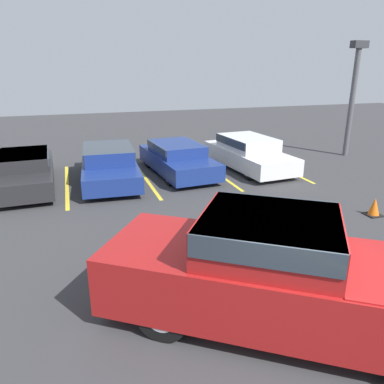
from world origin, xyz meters
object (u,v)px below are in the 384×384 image
parked_sedan_d (248,152)px  light_post (353,91)px  parked_sedan_b (109,163)px  pickup_truck (287,275)px  parked_sedan_a (25,169)px  traffic_cone (374,207)px  parked_sedan_c (177,157)px

parked_sedan_d → light_post: light_post is taller
light_post → parked_sedan_b: bearing=-176.4°
pickup_truck → parked_sedan_a: (-4.55, 9.03, -0.28)m
parked_sedan_d → traffic_cone: (1.09, -5.66, -0.44)m
parked_sedan_b → light_post: (10.79, 0.68, 2.23)m
parked_sedan_b → parked_sedan_d: parked_sedan_d is taller
parked_sedan_b → light_post: light_post is taller
parked_sedan_c → light_post: light_post is taller
pickup_truck → parked_sedan_c: (0.84, 9.09, -0.28)m
pickup_truck → traffic_cone: pickup_truck is taller
parked_sedan_b → traffic_cone: (6.58, -5.65, -0.43)m
parked_sedan_d → light_post: size_ratio=0.96×
light_post → parked_sedan_c: bearing=-176.4°
parked_sedan_b → parked_sedan_d: 5.49m
parked_sedan_b → parked_sedan_a: bearing=-88.9°
pickup_truck → parked_sedan_c: pickup_truck is taller
parked_sedan_d → traffic_cone: 5.78m
pickup_truck → parked_sedan_a: size_ratio=1.22×
parked_sedan_a → light_post: size_ratio=0.97×
pickup_truck → parked_sedan_d: (3.74, 8.93, -0.24)m
pickup_truck → parked_sedan_a: bearing=151.5°
parked_sedan_b → parked_sedan_c: bearing=96.9°
parked_sedan_a → parked_sedan_b: size_ratio=0.98×
parked_sedan_b → parked_sedan_d: bearing=93.3°
parked_sedan_b → parked_sedan_d: (5.49, 0.01, 0.01)m
parked_sedan_c → parked_sedan_d: 2.90m
light_post → traffic_cone: size_ratio=9.76×
parked_sedan_c → traffic_cone: parked_sedan_c is taller
pickup_truck → parked_sedan_b: pickup_truck is taller
pickup_truck → parked_sedan_d: size_ratio=1.22×
parked_sedan_a → traffic_cone: 11.01m
pickup_truck → parked_sedan_c: size_ratio=1.27×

